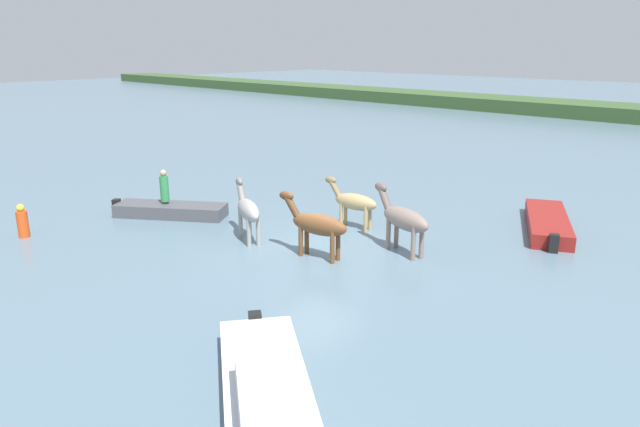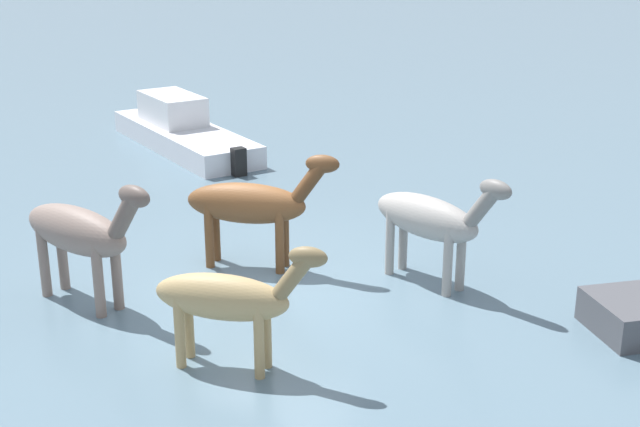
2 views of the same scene
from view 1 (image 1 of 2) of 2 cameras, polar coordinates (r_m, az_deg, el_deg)
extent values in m
plane|color=slate|center=(18.10, -0.40, -3.70)|extent=(191.77, 191.77, 0.00)
ellipsoid|color=#9E9993|center=(18.87, -7.04, 0.33)|extent=(1.94, 1.30, 0.63)
cylinder|color=#9E9993|center=(19.51, -7.82, -0.76)|extent=(0.14, 0.14, 1.04)
cylinder|color=#9E9993|center=(19.58, -6.95, -0.67)|extent=(0.14, 0.14, 1.04)
cylinder|color=#9E9993|center=(18.46, -7.01, -1.72)|extent=(0.14, 0.14, 1.04)
cylinder|color=#9E9993|center=(18.53, -6.10, -1.62)|extent=(0.14, 0.14, 1.04)
cylinder|color=slate|center=(19.70, -7.79, 2.23)|extent=(0.61, 0.44, 0.69)
ellipsoid|color=slate|center=(19.83, -7.95, 3.15)|extent=(0.56, 0.42, 0.28)
ellipsoid|color=brown|center=(17.19, -0.08, -1.09)|extent=(1.97, 0.87, 0.64)
cylinder|color=brown|center=(17.55, -1.90, -2.54)|extent=(0.14, 0.14, 1.05)
cylinder|color=brown|center=(17.79, -1.31, -2.27)|extent=(0.14, 0.14, 1.05)
cylinder|color=brown|center=(16.93, 1.21, -3.25)|extent=(0.14, 0.14, 1.05)
cylinder|color=brown|center=(17.18, 1.78, -2.96)|extent=(0.14, 0.14, 1.05)
cylinder|color=#50311A|center=(17.65, -2.78, 0.76)|extent=(0.61, 0.31, 0.70)
ellipsoid|color=#50311A|center=(17.69, -3.32, 1.75)|extent=(0.55, 0.30, 0.28)
ellipsoid|color=gray|center=(17.74, 8.39, -0.56)|extent=(2.08, 1.07, 0.67)
cylinder|color=gray|center=(18.25, 6.74, -1.83)|extent=(0.15, 0.15, 1.10)
cylinder|color=gray|center=(18.44, 7.53, -1.66)|extent=(0.15, 0.15, 1.10)
cylinder|color=gray|center=(17.38, 9.16, -2.86)|extent=(0.15, 0.15, 1.10)
cylinder|color=gray|center=(17.58, 9.96, -2.68)|extent=(0.15, 0.15, 1.10)
cylinder|color=#63544C|center=(18.41, 6.36, 1.55)|extent=(0.65, 0.38, 0.73)
ellipsoid|color=#63544C|center=(18.50, 5.99, 2.59)|extent=(0.59, 0.36, 0.29)
ellipsoid|color=tan|center=(20.14, 3.52, 1.15)|extent=(1.74, 0.69, 0.57)
cylinder|color=tan|center=(20.44, 2.10, 0.02)|extent=(0.13, 0.13, 0.94)
cylinder|color=tan|center=(20.65, 2.54, 0.19)|extent=(0.13, 0.13, 0.94)
cylinder|color=tan|center=(19.89, 4.49, -0.47)|extent=(0.13, 0.13, 0.94)
cylinder|color=tan|center=(20.11, 4.92, -0.29)|extent=(0.13, 0.13, 0.94)
cylinder|color=olive|center=(20.55, 1.46, 2.54)|extent=(0.54, 0.26, 0.63)
ellipsoid|color=olive|center=(20.59, 1.06, 3.31)|extent=(0.48, 0.25, 0.25)
cube|color=#4C4C51|center=(22.36, -14.44, 0.12)|extent=(4.03, 3.30, 0.62)
cube|color=black|center=(23.27, -19.33, 0.53)|extent=(0.36, 0.37, 0.67)
cube|color=silver|center=(10.61, -5.14, -18.28)|extent=(5.25, 4.33, 0.66)
cube|color=silver|center=(9.70, -4.85, -17.10)|extent=(2.19, 1.98, 0.70)
cube|color=black|center=(12.96, -6.38, -11.06)|extent=(0.36, 0.37, 0.71)
cube|color=maroon|center=(21.61, 21.44, -1.05)|extent=(3.27, 4.69, 0.64)
cube|color=black|center=(19.30, 21.97, -2.88)|extent=(0.36, 0.34, 0.69)
cylinder|color=#338C4C|center=(22.28, -15.05, 2.38)|extent=(0.32, 0.32, 0.95)
sphere|color=tan|center=(22.15, -15.16, 3.88)|extent=(0.24, 0.24, 0.24)
cylinder|color=#E54C19|center=(21.65, -27.18, -0.93)|extent=(0.36, 0.36, 0.90)
sphere|color=yellow|center=(21.50, -27.37, 0.52)|extent=(0.24, 0.24, 0.24)
camera|label=2|loc=(28.80, 7.63, 14.18)|focal=48.24mm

